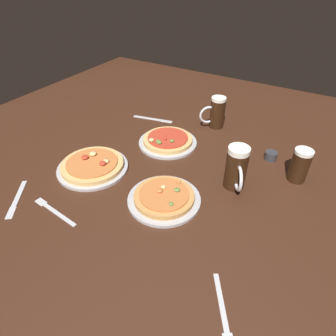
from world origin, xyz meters
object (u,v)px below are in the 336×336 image
at_px(pizza_plate_side, 93,166).
at_px(beer_mug_dark, 300,165).
at_px(pizza_plate_near, 164,198).
at_px(knife_right, 153,119).
at_px(fork_spare, 223,311).
at_px(beer_mug_amber, 236,168).
at_px(beer_mug_pale, 216,113).
at_px(pizza_plate_far, 168,141).
at_px(ramekin_sauce, 271,156).
at_px(fork_left, 54,211).
at_px(knife_spare, 17,199).

bearing_deg(pizza_plate_side, beer_mug_dark, 26.32).
distance_m(pizza_plate_near, beer_mug_dark, 0.55).
bearing_deg(pizza_plate_side, knife_right, 93.18).
xyz_separation_m(beer_mug_dark, fork_spare, (-0.05, -0.66, -0.07)).
bearing_deg(beer_mug_amber, beer_mug_pale, 121.76).
height_order(pizza_plate_far, beer_mug_amber, beer_mug_amber).
xyz_separation_m(pizza_plate_far, ramekin_sauce, (0.46, 0.12, 0.00)).
height_order(pizza_plate_side, fork_left, pizza_plate_side).
xyz_separation_m(pizza_plate_far, pizza_plate_side, (-0.17, -0.33, 0.00)).
bearing_deg(pizza_plate_near, fork_left, -141.23).
distance_m(beer_mug_dark, beer_mug_amber, 0.26).
height_order(beer_mug_pale, fork_spare, beer_mug_pale).
distance_m(pizza_plate_far, fork_left, 0.60).
height_order(pizza_plate_near, beer_mug_amber, beer_mug_amber).
relative_size(beer_mug_dark, fork_left, 0.64).
distance_m(pizza_plate_far, beer_mug_amber, 0.41).
bearing_deg(knife_right, beer_mug_amber, -28.30).
bearing_deg(knife_spare, beer_mug_amber, 35.97).
bearing_deg(fork_spare, pizza_plate_far, 130.61).
bearing_deg(fork_left, beer_mug_amber, 42.58).
bearing_deg(ramekin_sauce, pizza_plate_near, -119.38).
height_order(beer_mug_dark, fork_spare, beer_mug_dark).
bearing_deg(pizza_plate_near, beer_mug_dark, 44.67).
xyz_separation_m(beer_mug_pale, knife_spare, (-0.41, -0.89, -0.08)).
bearing_deg(pizza_plate_near, fork_spare, -38.83).
xyz_separation_m(pizza_plate_near, ramekin_sauce, (0.26, 0.47, 0.00)).
relative_size(ramekin_sauce, fork_spare, 0.29).
distance_m(beer_mug_pale, knife_spare, 0.99).
bearing_deg(pizza_plate_near, pizza_plate_side, 177.82).
xyz_separation_m(beer_mug_pale, fork_left, (-0.24, -0.87, -0.08)).
xyz_separation_m(pizza_plate_near, pizza_plate_far, (-0.19, 0.35, 0.00)).
height_order(beer_mug_dark, ramekin_sauce, beer_mug_dark).
relative_size(pizza_plate_near, knife_right, 1.21).
xyz_separation_m(pizza_plate_side, knife_spare, (-0.11, -0.29, -0.01)).
relative_size(pizza_plate_far, knife_right, 1.24).
bearing_deg(knife_right, beer_mug_dark, -10.03).
bearing_deg(fork_spare, beer_mug_pale, 114.42).
bearing_deg(beer_mug_amber, fork_spare, -72.53).
distance_m(pizza_plate_near, fork_left, 0.39).
bearing_deg(fork_spare, pizza_plate_side, 157.60).
relative_size(pizza_plate_far, beer_mug_pale, 1.72).
distance_m(ramekin_sauce, knife_spare, 1.05).
distance_m(ramekin_sauce, fork_left, 0.92).
height_order(knife_right, knife_spare, same).
xyz_separation_m(pizza_plate_near, knife_spare, (-0.47, -0.27, -0.01)).
height_order(pizza_plate_far, beer_mug_dark, beer_mug_dark).
distance_m(pizza_plate_side, beer_mug_amber, 0.59).
relative_size(beer_mug_pale, fork_left, 0.74).
bearing_deg(knife_right, pizza_plate_near, -53.33).
xyz_separation_m(beer_mug_amber, knife_right, (-0.58, 0.31, -0.08)).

